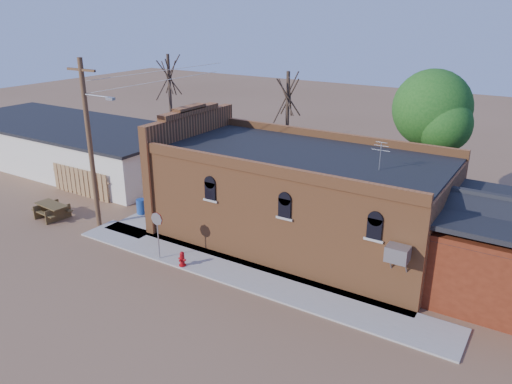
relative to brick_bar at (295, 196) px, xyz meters
The scene contains 15 objects.
ground 6.19m from the brick_bar, 106.65° to the right, with size 120.00×120.00×0.00m, color brown.
sidewalk_south 5.14m from the brick_bar, 91.78° to the right, with size 19.00×2.20×0.08m, color #9E9991.
sidewalk_west 8.28m from the brick_bar, behind, with size 2.60×10.00×0.08m, color #9E9991.
brick_bar is the anchor object (origin of this frame).
red_shed 9.86m from the brick_bar, ahead, with size 5.40×6.40×4.30m.
storage_building 20.81m from the brick_bar, behind, with size 20.40×8.40×3.17m.
wood_fence 14.61m from the brick_bar, behind, with size 5.20×0.10×1.80m, color #9F6F48, non-canonical shape.
utility_pole 10.96m from the brick_bar, 156.31° to the right, with size 3.12×0.26×9.00m.
tree_bare_near 9.54m from the brick_bar, 121.74° to the left, with size 2.80×2.80×7.65m.
tree_bare_far 18.25m from the brick_bar, 151.47° to the left, with size 2.80×2.80×8.16m.
tree_leafy 9.80m from the brick_bar, 61.44° to the left, with size 4.40×4.40×8.15m.
fire_hydrant 6.49m from the brick_bar, 117.63° to the right, with size 0.41×0.39×0.72m.
stop_sign 6.98m from the brick_bar, 127.96° to the right, with size 0.64×0.09×2.35m.
trash_barrel 9.33m from the brick_bar, 167.84° to the right, with size 0.56×0.56×0.86m, color navy.
picnic_table 13.94m from the brick_bar, 158.82° to the right, with size 2.16×1.70×0.85m.
Camera 1 is at (12.55, -15.45, 11.26)m, focal length 35.00 mm.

